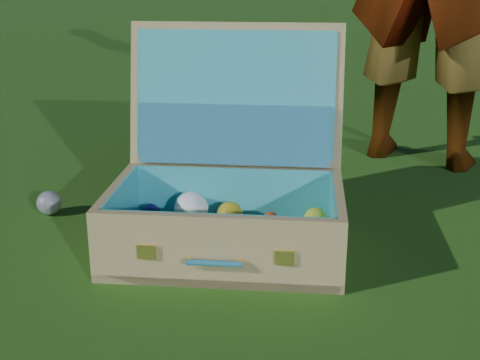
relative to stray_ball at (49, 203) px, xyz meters
The scene contains 3 objects.
ground 0.73m from the stray_ball, 10.19° to the left, with size 60.00×60.00×0.00m, color #215114.
stray_ball is the anchor object (origin of this frame).
suitcase 0.63m from the stray_ball, ahead, with size 0.81×0.77×0.61m.
Camera 1 is at (0.79, -1.64, 0.80)m, focal length 50.00 mm.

